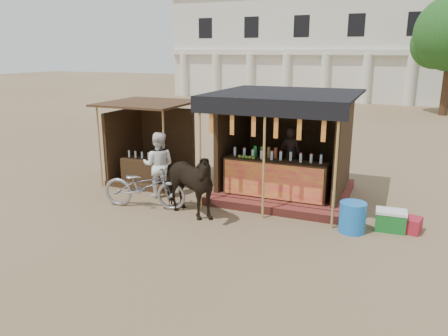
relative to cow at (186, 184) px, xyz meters
name	(u,v)px	position (x,y,z in m)	size (l,w,h in m)	color
ground	(195,236)	(0.71, -0.99, -0.80)	(120.00, 120.00, 0.00)	#846B4C
main_stall	(284,159)	(1.71, 2.36, 0.23)	(3.60, 3.61, 2.78)	brown
secondary_stall	(147,152)	(-2.46, 2.24, 0.05)	(2.40, 2.40, 2.38)	#3C2B16
cow	(186,184)	(0.00, 0.00, 0.00)	(0.86, 1.89, 1.60)	black
motorbike	(144,186)	(-1.23, 0.12, -0.24)	(0.74, 2.12, 1.11)	#95959D
bystander	(159,165)	(-1.34, 1.01, 0.08)	(0.85, 0.66, 1.75)	white
blue_barrel	(352,217)	(3.73, 0.53, -0.47)	(0.57, 0.57, 0.66)	blue
red_crate	(411,225)	(4.93, 1.01, -0.64)	(0.37, 0.44, 0.32)	maroon
cooler	(391,220)	(4.50, 0.93, -0.57)	(0.66, 0.47, 0.46)	#186D25
background_building	(334,49)	(-1.29, 28.95, 3.18)	(26.00, 7.45, 8.18)	silver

